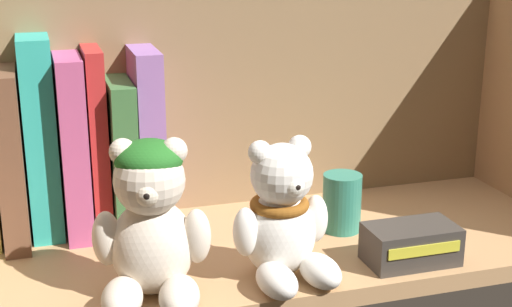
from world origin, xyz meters
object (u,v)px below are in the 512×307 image
(book_7, at_px, (96,139))
(small_product_box, at_px, (411,244))
(book_4, at_px, (11,153))
(pillar_candle, at_px, (342,203))
(book_8, at_px, (119,152))
(teddy_bear_larger, at_px, (151,224))
(book_9, at_px, (145,136))
(book_5, at_px, (40,137))
(teddy_bear_smaller, at_px, (283,220))
(book_6, at_px, (72,143))

(book_7, xyz_separation_m, small_product_box, (0.31, -0.21, -0.09))
(book_4, relative_size, pillar_candle, 2.88)
(book_8, xyz_separation_m, teddy_bear_larger, (0.00, -0.20, -0.02))
(book_8, xyz_separation_m, book_9, (0.03, 0.00, 0.02))
(book_5, xyz_separation_m, book_8, (0.09, 0.00, -0.03))
(book_7, height_order, teddy_bear_smaller, book_7)
(book_6, height_order, teddy_bear_larger, book_6)
(book_9, relative_size, teddy_bear_larger, 1.35)
(book_8, xyz_separation_m, teddy_bear_smaller, (0.14, -0.20, -0.03))
(book_6, bearing_deg, book_7, 0.00)
(book_4, xyz_separation_m, book_8, (0.12, 0.00, -0.01))
(book_5, relative_size, pillar_candle, 3.35)
(book_7, distance_m, teddy_bear_smaller, 0.26)
(pillar_candle, distance_m, small_product_box, 0.11)
(book_8, xyz_separation_m, pillar_candle, (0.25, -0.10, -0.06))
(book_5, relative_size, book_9, 1.08)
(small_product_box, bearing_deg, teddy_bear_larger, 178.46)
(book_7, xyz_separation_m, book_9, (0.06, 0.00, -0.00))
(book_8, distance_m, teddy_bear_larger, 0.20)
(book_7, bearing_deg, book_5, 180.00)
(book_8, bearing_deg, book_4, 180.00)
(book_4, distance_m, book_8, 0.12)
(book_6, height_order, book_7, book_7)
(book_9, bearing_deg, book_5, 180.00)
(book_7, height_order, book_9, book_7)
(book_4, distance_m, small_product_box, 0.46)
(teddy_bear_larger, distance_m, small_product_box, 0.29)
(teddy_bear_smaller, bearing_deg, book_7, 130.24)
(book_4, relative_size, book_8, 1.11)
(teddy_bear_larger, xyz_separation_m, teddy_bear_smaller, (0.14, 0.00, -0.01))
(book_6, bearing_deg, book_8, 0.00)
(book_9, xyz_separation_m, pillar_candle, (0.22, -0.10, -0.07))
(book_5, xyz_separation_m, book_7, (0.06, 0.00, -0.01))
(book_6, xyz_separation_m, small_product_box, (0.34, -0.21, -0.09))
(book_6, height_order, teddy_bear_smaller, book_6)
(book_8, bearing_deg, book_7, 180.00)
(book_4, distance_m, book_9, 0.16)
(book_6, bearing_deg, book_9, 0.00)
(pillar_candle, bearing_deg, small_product_box, -70.84)
(teddy_bear_larger, bearing_deg, book_8, 91.44)
(book_6, relative_size, teddy_bear_larger, 1.33)
(book_4, xyz_separation_m, teddy_bear_larger, (0.13, -0.20, -0.02))
(book_7, distance_m, small_product_box, 0.38)
(small_product_box, bearing_deg, book_9, 140.83)
(teddy_bear_smaller, bearing_deg, small_product_box, -3.52)
(book_9, bearing_deg, small_product_box, -39.17)
(pillar_candle, bearing_deg, book_4, 164.76)
(book_9, xyz_separation_m, small_product_box, (0.25, -0.21, -0.09))
(book_6, distance_m, teddy_bear_smaller, 0.28)
(pillar_candle, xyz_separation_m, small_product_box, (0.04, -0.10, -0.01))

